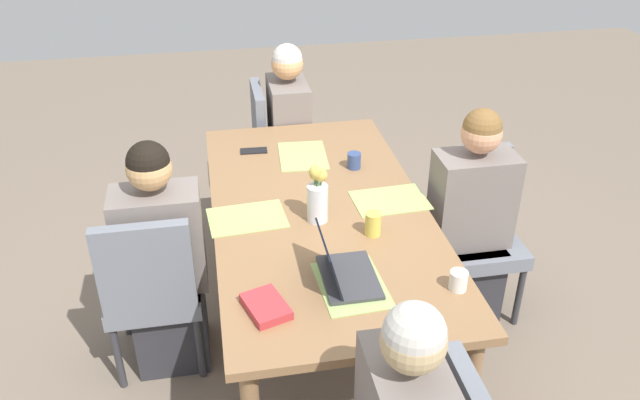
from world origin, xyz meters
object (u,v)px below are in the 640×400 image
at_px(person_far_left_near, 164,269).
at_px(flower_vase, 317,194).
at_px(chair_near_right_near, 473,224).
at_px(phone_black, 254,151).
at_px(person_near_right_near, 468,228).
at_px(dining_table, 320,222).
at_px(coffee_mug_near_left, 373,224).
at_px(coffee_mug_near_right, 354,161).
at_px(coffee_mug_centre_left, 458,281).
at_px(chair_head_right_left_far, 277,144).
at_px(book_red_cover, 266,306).
at_px(person_head_right_left_far, 289,143).
at_px(laptop_head_left_left_mid, 343,271).
at_px(chair_far_left_near, 152,285).

distance_m(person_far_left_near, flower_vase, 0.82).
bearing_deg(person_far_left_near, chair_near_right_near, -84.52).
bearing_deg(flower_vase, phone_black, 16.24).
bearing_deg(flower_vase, person_near_right_near, -81.24).
bearing_deg(phone_black, dining_table, 113.62).
height_order(coffee_mug_near_left, coffee_mug_near_right, coffee_mug_near_left).
bearing_deg(flower_vase, coffee_mug_centre_left, -143.05).
bearing_deg(chair_head_right_left_far, person_near_right_near, -145.54).
distance_m(person_near_right_near, book_red_cover, 1.37).
xyz_separation_m(person_head_right_left_far, laptop_head_left_left_mid, (-1.78, 0.03, 0.27)).
xyz_separation_m(dining_table, chair_near_right_near, (0.11, -0.86, -0.18)).
height_order(person_head_right_left_far, phone_black, person_head_right_left_far).
relative_size(dining_table, flower_vase, 7.02).
xyz_separation_m(person_far_left_near, flower_vase, (-0.05, -0.73, 0.37)).
height_order(chair_near_right_near, flower_vase, flower_vase).
xyz_separation_m(laptop_head_left_left_mid, book_red_cover, (-0.13, 0.33, -0.03)).
bearing_deg(phone_black, book_red_cover, 89.66).
relative_size(chair_far_left_near, coffee_mug_near_left, 8.24).
bearing_deg(coffee_mug_near_right, person_near_right_near, -123.15).
height_order(coffee_mug_near_left, book_red_cover, coffee_mug_near_left).
bearing_deg(person_near_right_near, coffee_mug_near_left, 115.85).
relative_size(person_near_right_near, coffee_mug_near_right, 13.87).
distance_m(person_far_left_near, coffee_mug_near_left, 1.02).
xyz_separation_m(coffee_mug_centre_left, book_red_cover, (0.01, 0.77, -0.02)).
relative_size(chair_far_left_near, book_red_cover, 4.50).
bearing_deg(book_red_cover, coffee_mug_near_right, -46.78).
height_order(person_head_right_left_far, book_red_cover, person_head_right_left_far).
bearing_deg(person_far_left_near, person_head_right_left_far, -31.71).
bearing_deg(chair_head_right_left_far, laptop_head_left_left_mid, -178.55).
xyz_separation_m(chair_far_left_near, coffee_mug_near_left, (-0.14, -1.02, 0.31)).
height_order(person_far_left_near, person_head_right_left_far, same).
distance_m(flower_vase, phone_black, 0.82).
bearing_deg(person_far_left_near, flower_vase, -93.63).
bearing_deg(laptop_head_left_left_mid, person_near_right_near, -53.41).
xyz_separation_m(flower_vase, book_red_cover, (-0.60, 0.31, -0.12)).
distance_m(dining_table, person_head_right_left_far, 1.23).
distance_m(person_far_left_near, chair_near_right_near, 1.63).
relative_size(person_head_right_left_far, laptop_head_left_left_mid, 3.73).
relative_size(person_far_left_near, book_red_cover, 5.97).
height_order(person_near_right_near, coffee_mug_centre_left, person_near_right_near).
distance_m(chair_head_right_left_far, person_head_right_left_far, 0.10).
relative_size(chair_far_left_near, person_near_right_near, 0.75).
bearing_deg(coffee_mug_near_left, coffee_mug_near_right, -5.52).
relative_size(dining_table, person_head_right_left_far, 1.68).
height_order(laptop_head_left_left_mid, book_red_cover, laptop_head_left_left_mid).
bearing_deg(flower_vase, person_far_left_near, 86.37).
bearing_deg(person_near_right_near, book_red_cover, 122.69).
distance_m(chair_near_right_near, coffee_mug_centre_left, 0.96).
distance_m(person_head_right_left_far, phone_black, 0.64).
xyz_separation_m(person_far_left_near, laptop_head_left_left_mid, (-0.52, -0.75, 0.27)).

